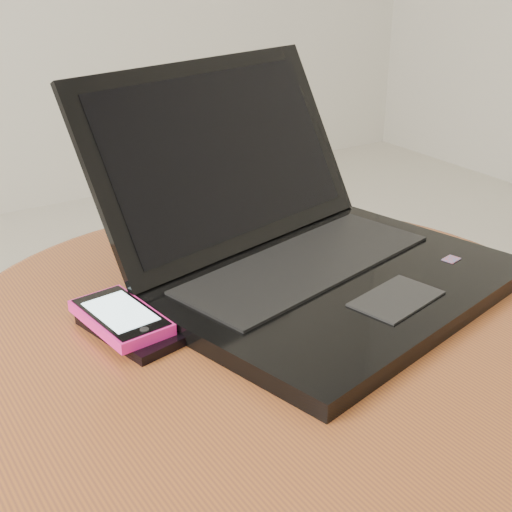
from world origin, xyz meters
TOP-DOWN VIEW (x-y plane):
  - table at (-0.02, -0.00)m, footprint 0.70×0.70m
  - laptop at (0.06, 0.05)m, footprint 0.46×0.46m
  - phone_black at (-0.16, 0.05)m, footprint 0.08×0.12m
  - phone_pink at (-0.16, 0.06)m, footprint 0.07×0.12m

SIDE VIEW (x-z plane):
  - table at x=-0.02m, z-range 0.16..0.72m
  - phone_black at x=-0.16m, z-range 0.56..0.57m
  - phone_pink at x=-0.16m, z-range 0.57..0.58m
  - laptop at x=0.06m, z-range 0.49..0.72m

